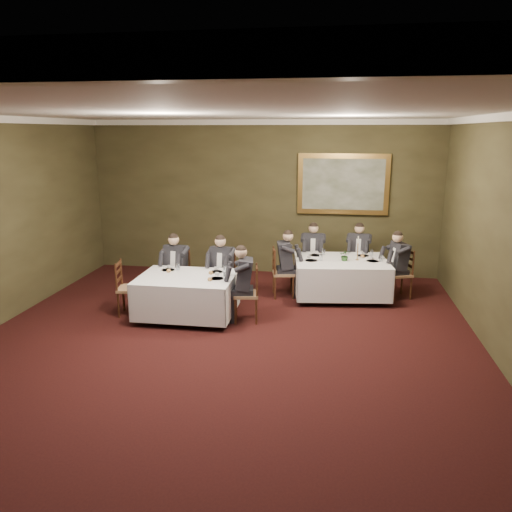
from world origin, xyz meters
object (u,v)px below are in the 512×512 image
(diner_sec_backleft, at_px, (177,275))
(diner_sec_backright, at_px, (222,277))
(table_second, at_px, (187,293))
(chair_main_endleft, at_px, (283,283))
(chair_main_endright, at_px, (399,284))
(chair_sec_backleft, at_px, (178,286))
(diner_main_backleft, at_px, (313,260))
(chair_main_backright, at_px, (358,271))
(chair_sec_backright, at_px, (223,288))
(table_main, at_px, (341,275))
(chair_main_backleft, at_px, (312,270))
(diner_main_endleft, at_px, (283,272))
(chair_sec_endleft, at_px, (130,299))
(centerpiece, at_px, (345,255))
(painting, at_px, (343,184))
(diner_sec_endright, at_px, (246,293))
(candlestick, at_px, (358,251))
(chair_sec_endright, at_px, (247,305))
(diner_main_backright, at_px, (358,261))
(diner_main_endright, at_px, (399,273))

(diner_sec_backleft, bearing_deg, diner_sec_backright, -171.84)
(table_second, bearing_deg, chair_main_endleft, 42.41)
(chair_main_endright, relative_size, chair_sec_backleft, 1.00)
(chair_main_endleft, bearing_deg, diner_main_backleft, 140.19)
(chair_main_backright, height_order, chair_sec_backright, same)
(table_second, height_order, diner_sec_backleft, diner_sec_backleft)
(diner_main_backleft, distance_m, chair_sec_backright, 2.29)
(table_main, xyz_separation_m, chair_main_backleft, (-0.60, 0.88, -0.17))
(chair_main_backleft, height_order, diner_main_endleft, diner_main_endleft)
(diner_sec_backright, xyz_separation_m, chair_sec_endleft, (-1.53, -0.86, -0.23))
(chair_main_backright, xyz_separation_m, centerpiece, (-0.31, -1.04, 0.60))
(diner_main_endleft, height_order, chair_main_endright, diner_main_endleft)
(chair_main_endleft, distance_m, chair_sec_backright, 1.24)
(table_second, xyz_separation_m, chair_sec_endleft, (-1.07, -0.00, -0.17))
(chair_main_backleft, height_order, chair_main_backright, same)
(chair_sec_backright, relative_size, diner_sec_backright, 0.74)
(chair_main_backleft, xyz_separation_m, diner_main_backleft, (0.00, -0.01, 0.23))
(chair_main_backright, height_order, chair_main_endleft, same)
(chair_main_endleft, distance_m, chair_sec_backleft, 2.10)
(chair_main_endright, bearing_deg, diner_sec_backright, 83.72)
(chair_main_backleft, relative_size, painting, 0.50)
(diner_main_backleft, distance_m, diner_sec_backright, 2.29)
(chair_sec_backright, distance_m, diner_sec_endright, 1.08)
(chair_main_endright, distance_m, centerpiece, 1.25)
(chair_main_endleft, xyz_separation_m, candlestick, (1.46, 0.20, 0.66))
(diner_main_backleft, distance_m, chair_main_backright, 1.01)
(chair_sec_endright, relative_size, chair_sec_endleft, 1.00)
(chair_main_backleft, bearing_deg, diner_main_endleft, 61.42)
(diner_main_backleft, distance_m, chair_main_endright, 1.91)
(table_second, relative_size, chair_sec_backright, 1.70)
(chair_sec_endright, bearing_deg, painting, -37.44)
(centerpiece, bearing_deg, chair_main_backright, 73.21)
(chair_main_endright, height_order, diner_sec_backleft, diner_sec_backleft)
(chair_main_endright, xyz_separation_m, candlestick, (-0.84, -0.08, 0.66))
(table_second, bearing_deg, chair_sec_backleft, 117.54)
(table_main, xyz_separation_m, chair_sec_endright, (-1.64, -1.57, -0.17))
(diner_main_backright, relative_size, centerpiece, 5.64)
(painting, bearing_deg, chair_sec_backright, -135.12)
(table_main, distance_m, diner_main_endright, 1.15)
(chair_sec_endleft, bearing_deg, table_main, 102.48)
(diner_main_backleft, xyz_separation_m, chair_main_endleft, (-0.55, -1.00, -0.23))
(chair_main_backleft, bearing_deg, diner_main_endright, 156.49)
(chair_main_backright, bearing_deg, diner_sec_endright, 58.40)
(table_main, distance_m, chair_sec_endright, 2.28)
(chair_main_backleft, xyz_separation_m, centerpiece, (0.66, -0.93, 0.60))
(diner_main_endleft, distance_m, painting, 2.59)
(diner_main_endright, bearing_deg, candlestick, 75.06)
(chair_main_backright, height_order, chair_sec_backleft, same)
(diner_main_backleft, distance_m, painting, 1.83)
(centerpiece, height_order, painting, painting)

